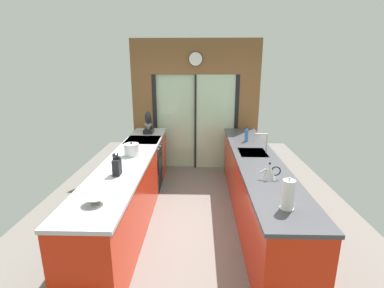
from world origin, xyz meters
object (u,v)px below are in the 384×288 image
object	(u,v)px
knife_block	(117,167)
stand_mixer	(148,125)
stock_pot	(132,150)
soap_bottle	(246,135)
kettle	(269,172)
oven_range	(144,164)
mixing_bowl	(95,200)
paper_towel_roll	(288,195)

from	to	relation	value
knife_block	stand_mixer	bearing A→B (deg)	90.00
knife_block	stock_pot	size ratio (longest dim) A/B	1.26
soap_bottle	kettle	bearing A→B (deg)	-89.92
oven_range	mixing_bowl	bearing A→B (deg)	-89.56
mixing_bowl	stock_pot	bearing A→B (deg)	90.00
oven_range	mixing_bowl	xyz separation A→B (m)	(0.02, -2.39, 0.50)
paper_towel_roll	mixing_bowl	bearing A→B (deg)	178.46
mixing_bowl	knife_block	world-z (taller)	knife_block
paper_towel_roll	knife_block	bearing A→B (deg)	156.20
stock_pot	soap_bottle	xyz separation A→B (m)	(1.78, 0.83, 0.02)
oven_range	mixing_bowl	world-z (taller)	mixing_bowl
oven_range	stock_pot	distance (m)	1.06
stand_mixer	kettle	world-z (taller)	stand_mixer
stand_mixer	soap_bottle	xyz separation A→B (m)	(1.78, -0.57, -0.05)
oven_range	stock_pot	size ratio (longest dim) A/B	4.25
oven_range	paper_towel_roll	distance (m)	3.09
mixing_bowl	stand_mixer	bearing A→B (deg)	90.00
oven_range	soap_bottle	distance (m)	1.89
mixing_bowl	kettle	world-z (taller)	kettle
stock_pot	soap_bottle	distance (m)	1.97
oven_range	stock_pot	xyz separation A→B (m)	(0.02, -0.90, 0.55)
soap_bottle	oven_range	bearing A→B (deg)	177.73
stand_mixer	stock_pot	distance (m)	1.40
oven_range	soap_bottle	bearing A→B (deg)	-2.27
knife_block	kettle	size ratio (longest dim) A/B	1.12
oven_range	stand_mixer	size ratio (longest dim) A/B	2.19
soap_bottle	paper_towel_roll	size ratio (longest dim) A/B	0.82
knife_block	kettle	bearing A→B (deg)	-2.61
knife_block	stock_pot	xyz separation A→B (m)	(0.00, 0.75, -0.01)
kettle	stock_pot	bearing A→B (deg)	154.98
kettle	stand_mixer	bearing A→B (deg)	128.59
knife_block	soap_bottle	world-z (taller)	knife_block
stand_mixer	kettle	size ratio (longest dim) A/B	1.73
kettle	paper_towel_roll	world-z (taller)	paper_towel_roll
mixing_bowl	paper_towel_roll	xyz separation A→B (m)	(1.78, -0.05, 0.10)
knife_block	paper_towel_roll	xyz separation A→B (m)	(1.78, -0.79, 0.04)
mixing_bowl	paper_towel_roll	bearing A→B (deg)	-1.54
oven_range	knife_block	size ratio (longest dim) A/B	3.39
mixing_bowl	paper_towel_roll	world-z (taller)	paper_towel_roll
oven_range	stock_pot	bearing A→B (deg)	-88.83
soap_bottle	paper_towel_roll	bearing A→B (deg)	-90.00
mixing_bowl	knife_block	distance (m)	0.74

